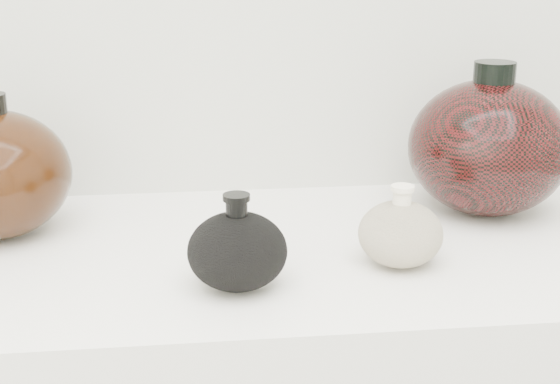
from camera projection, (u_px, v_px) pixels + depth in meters
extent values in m
cube|color=silver|center=(247.00, 258.00, 1.04)|extent=(1.20, 0.50, 0.03)
ellipsoid|color=black|center=(237.00, 251.00, 0.90)|extent=(0.12, 0.12, 0.09)
cylinder|color=black|center=(237.00, 209.00, 0.88)|extent=(0.03, 0.03, 0.03)
cylinder|color=black|center=(236.00, 197.00, 0.88)|extent=(0.03, 0.03, 0.01)
ellipsoid|color=beige|center=(400.00, 234.00, 0.97)|extent=(0.14, 0.14, 0.08)
cylinder|color=#F1E5C7|center=(402.00, 198.00, 0.95)|extent=(0.03, 0.03, 0.02)
cylinder|color=#F1E5C7|center=(403.00, 188.00, 0.95)|extent=(0.04, 0.04, 0.01)
ellipsoid|color=black|center=(488.00, 148.00, 1.14)|extent=(0.24, 0.24, 0.20)
cylinder|color=black|center=(494.00, 75.00, 1.10)|extent=(0.06, 0.06, 0.04)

